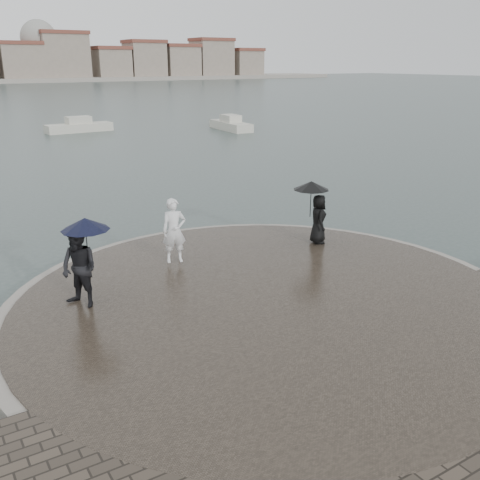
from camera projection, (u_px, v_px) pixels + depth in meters
ground at (375, 382)px, 10.01m from camera, size 400.00×400.00×0.00m
kerb_ring at (269, 306)px, 12.77m from camera, size 12.50×12.50×0.32m
quay_tip at (269, 305)px, 12.77m from camera, size 11.90×11.90×0.36m
statue at (174, 231)px, 14.76m from camera, size 0.75×0.60×1.81m
visitor_left at (81, 258)px, 12.01m from camera, size 1.33×1.21×2.04m
visitor_right at (316, 207)px, 16.23m from camera, size 1.18×1.09×1.95m
boats at (71, 132)px, 42.17m from camera, size 30.32×9.32×1.50m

